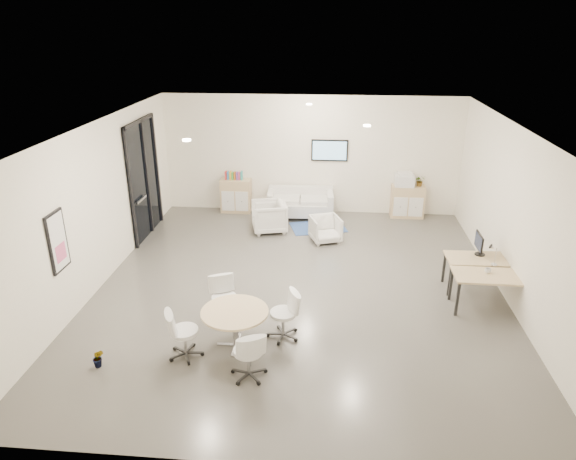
% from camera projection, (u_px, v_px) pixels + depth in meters
% --- Properties ---
extents(room_shell, '(9.60, 10.60, 4.80)m').
position_uv_depth(room_shell, '(300.00, 213.00, 9.74)').
color(room_shell, '#54514C').
rests_on(room_shell, ground).
extents(glass_door, '(0.09, 1.90, 2.85)m').
position_uv_depth(glass_door, '(144.00, 176.00, 12.41)').
color(glass_door, black).
rests_on(glass_door, room_shell).
extents(artwork, '(0.05, 0.54, 1.04)m').
position_uv_depth(artwork, '(58.00, 242.00, 8.61)').
color(artwork, black).
rests_on(artwork, room_shell).
extents(wall_tv, '(0.98, 0.06, 0.58)m').
position_uv_depth(wall_tv, '(330.00, 150.00, 13.75)').
color(wall_tv, black).
rests_on(wall_tv, room_shell).
extents(ceiling_spots, '(3.14, 4.14, 0.03)m').
position_uv_depth(ceiling_spots, '(293.00, 121.00, 9.92)').
color(ceiling_spots, '#FFEAC6').
rests_on(ceiling_spots, room_shell).
extents(sideboard_left, '(0.83, 0.43, 0.93)m').
position_uv_depth(sideboard_left, '(236.00, 196.00, 14.26)').
color(sideboard_left, tan).
rests_on(sideboard_left, room_shell).
extents(sideboard_right, '(0.88, 0.43, 0.88)m').
position_uv_depth(sideboard_right, '(407.00, 201.00, 13.89)').
color(sideboard_right, tan).
rests_on(sideboard_right, room_shell).
extents(books, '(0.48, 0.14, 0.22)m').
position_uv_depth(books, '(234.00, 176.00, 14.05)').
color(books, red).
rests_on(books, sideboard_left).
extents(printer, '(0.52, 0.44, 0.36)m').
position_uv_depth(printer, '(404.00, 180.00, 13.67)').
color(printer, white).
rests_on(printer, sideboard_right).
extents(loveseat, '(1.80, 0.96, 0.66)m').
position_uv_depth(loveseat, '(300.00, 204.00, 13.97)').
color(loveseat, silver).
rests_on(loveseat, room_shell).
extents(blue_rug, '(1.56, 1.25, 0.01)m').
position_uv_depth(blue_rug, '(318.00, 227.00, 13.32)').
color(blue_rug, '#2C4388').
rests_on(blue_rug, room_shell).
extents(armchair_left, '(0.94, 0.98, 0.85)m').
position_uv_depth(armchair_left, '(269.00, 215.00, 12.95)').
color(armchair_left, silver).
rests_on(armchair_left, room_shell).
extents(armchair_right, '(0.84, 0.81, 0.69)m').
position_uv_depth(armchair_right, '(326.00, 228.00, 12.37)').
color(armchair_right, silver).
rests_on(armchair_right, room_shell).
extents(desk_rear, '(1.36, 0.71, 0.70)m').
position_uv_depth(desk_rear, '(481.00, 261.00, 10.01)').
color(desk_rear, tan).
rests_on(desk_rear, room_shell).
extents(desk_front, '(1.35, 0.68, 0.70)m').
position_uv_depth(desk_front, '(491.00, 279.00, 9.34)').
color(desk_front, tan).
rests_on(desk_front, room_shell).
extents(monitor, '(0.20, 0.50, 0.44)m').
position_uv_depth(monitor, '(479.00, 244.00, 10.04)').
color(monitor, black).
rests_on(monitor, desk_rear).
extents(round_table, '(1.10, 1.10, 0.67)m').
position_uv_depth(round_table, '(235.00, 316.00, 8.26)').
color(round_table, tan).
rests_on(round_table, room_shell).
extents(meeting_chairs, '(2.27, 2.27, 0.82)m').
position_uv_depth(meeting_chairs, '(235.00, 325.00, 8.33)').
color(meeting_chairs, white).
rests_on(meeting_chairs, room_shell).
extents(plant_cabinet, '(0.33, 0.35, 0.23)m').
position_uv_depth(plant_cabinet, '(420.00, 182.00, 13.66)').
color(plant_cabinet, '#3F7F3F').
rests_on(plant_cabinet, sideboard_right).
extents(plant_floor, '(0.20, 0.33, 0.14)m').
position_uv_depth(plant_floor, '(99.00, 363.00, 7.95)').
color(plant_floor, '#3F7F3F').
rests_on(plant_floor, room_shell).
extents(cup, '(0.12, 0.10, 0.11)m').
position_uv_depth(cup, '(488.00, 270.00, 9.38)').
color(cup, white).
rests_on(cup, desk_front).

